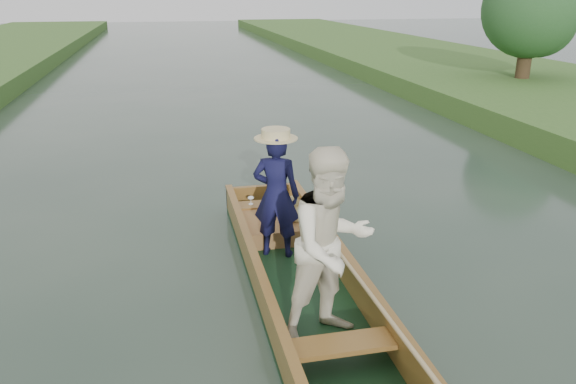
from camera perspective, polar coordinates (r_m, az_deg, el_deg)
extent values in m
plane|color=#283D30|center=(6.59, 1.14, -9.54)|extent=(120.00, 120.00, 0.00)
cylinder|color=#47331E|center=(19.62, 22.87, 12.21)|extent=(0.44, 0.44, 2.29)
sphere|color=#1E481D|center=(19.52, 23.50, 16.69)|extent=(2.95, 2.95, 2.95)
sphere|color=#1E481D|center=(20.13, 24.28, 15.48)|extent=(2.20, 2.20, 2.20)
cube|color=black|center=(6.57, 1.14, -9.24)|extent=(1.10, 5.00, 0.08)
cube|color=olive|center=(6.39, -3.34, -8.13)|extent=(0.08, 5.00, 0.32)
cube|color=olive|center=(6.60, 5.50, -7.22)|extent=(0.08, 5.00, 0.32)
cube|color=olive|center=(8.69, -2.64, -0.35)|extent=(1.10, 0.08, 0.32)
cube|color=olive|center=(6.31, -3.38, -6.69)|extent=(0.10, 5.00, 0.04)
cube|color=olive|center=(6.52, 5.55, -5.81)|extent=(0.10, 5.00, 0.04)
cube|color=olive|center=(8.15, -1.97, -1.28)|extent=(0.94, 0.30, 0.05)
cube|color=olive|center=(5.13, 5.49, -15.14)|extent=(0.94, 0.30, 0.05)
imported|color=#111137|center=(6.85, -1.20, -0.34)|extent=(0.68, 0.57, 1.58)
cylinder|color=beige|center=(6.63, -1.25, 5.76)|extent=(0.52, 0.52, 0.12)
imported|color=white|center=(5.19, 4.41, -5.46)|extent=(1.09, 0.96, 1.88)
cube|color=#B05E38|center=(7.64, -1.97, -3.65)|extent=(0.85, 0.90, 0.22)
sphere|color=tan|center=(7.52, 0.45, -2.14)|extent=(0.22, 0.22, 0.22)
sphere|color=tan|center=(7.45, 0.47, -1.00)|extent=(0.16, 0.16, 0.16)
sphere|color=tan|center=(7.41, 0.02, -0.52)|extent=(0.06, 0.06, 0.06)
sphere|color=tan|center=(7.44, 0.92, -0.45)|extent=(0.06, 0.06, 0.06)
sphere|color=tan|center=(7.39, 0.58, -1.30)|extent=(0.07, 0.07, 0.07)
sphere|color=tan|center=(7.47, -0.25, -2.03)|extent=(0.08, 0.08, 0.08)
sphere|color=tan|center=(7.51, 1.22, -1.91)|extent=(0.08, 0.08, 0.08)
sphere|color=tan|center=(7.51, 0.10, -2.92)|extent=(0.09, 0.09, 0.09)
sphere|color=tan|center=(7.53, 0.91, -2.85)|extent=(0.09, 0.09, 0.09)
cylinder|color=silver|center=(8.10, -3.79, -1.22)|extent=(0.07, 0.07, 0.01)
cylinder|color=silver|center=(8.08, -3.79, -0.95)|extent=(0.01, 0.01, 0.08)
ellipsoid|color=silver|center=(8.06, -3.80, -0.59)|extent=(0.09, 0.09, 0.05)
cylinder|color=tan|center=(6.02, 6.41, -7.72)|extent=(0.04, 4.12, 0.19)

